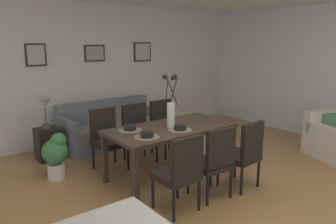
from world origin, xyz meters
name	(u,v)px	position (x,y,z in m)	size (l,w,h in m)	color
ground_plane	(204,201)	(0.00, 0.00, 0.00)	(9.00, 9.00, 0.00)	#A87A47
back_wall_panel	(88,73)	(0.00, 3.25, 1.30)	(9.00, 0.10, 2.60)	silver
side_window_wall	(330,74)	(3.65, 0.40, 1.30)	(0.10, 6.30, 2.60)	white
dining_table	(171,132)	(0.13, 0.83, 0.66)	(1.80, 0.91, 0.74)	#3D2D23
dining_chair_near_left	(180,170)	(-0.40, -0.02, 0.51)	(0.45, 0.45, 0.92)	black
dining_chair_near_right	(107,136)	(-0.44, 1.66, 0.51)	(0.46, 0.46, 0.92)	black
dining_chair_far_left	(214,159)	(0.14, -0.01, 0.51)	(0.47, 0.47, 0.92)	black
dining_chair_far_right	(138,130)	(0.10, 1.66, 0.51)	(0.46, 0.46, 0.92)	black
dining_chair_mid_left	(244,152)	(0.65, -0.05, 0.51)	(0.47, 0.47, 0.92)	black
dining_chair_mid_right	(165,124)	(0.66, 1.68, 0.51)	(0.44, 0.44, 0.92)	black
centerpiece_vase	(171,107)	(0.13, 0.83, 1.02)	(0.21, 0.23, 0.73)	white
placemat_near_left	(147,137)	(-0.41, 0.63, 0.74)	(0.32, 0.32, 0.01)	#7F705B
bowl_near_left	(147,134)	(-0.41, 0.63, 0.78)	(0.17, 0.17, 0.07)	black
placemat_near_right	(130,130)	(-0.41, 1.03, 0.74)	(0.32, 0.32, 0.01)	#7F705B
bowl_near_right	(130,127)	(-0.41, 1.03, 0.78)	(0.17, 0.17, 0.07)	black
placemat_far_left	(180,130)	(0.13, 0.63, 0.74)	(0.32, 0.32, 0.01)	#7F705B
bowl_far_left	(180,127)	(0.13, 0.63, 0.78)	(0.17, 0.17, 0.07)	black
sofa	(112,129)	(0.18, 2.70, 0.28)	(1.86, 0.84, 0.80)	slate
side_table	(48,144)	(-1.05, 2.61, 0.26)	(0.36, 0.36, 0.52)	black
table_lamp	(45,106)	(-1.05, 2.61, 0.89)	(0.22, 0.22, 0.51)	#4C4C51
armchair	(336,140)	(2.83, -0.21, 0.29)	(1.02, 1.02, 0.75)	beige
framed_picture_left	(36,55)	(-0.95, 3.18, 1.68)	(0.34, 0.03, 0.38)	black
framed_picture_center	(95,53)	(0.13, 3.18, 1.68)	(0.41, 0.03, 0.31)	black
framed_picture_right	(143,52)	(1.21, 3.18, 1.68)	(0.41, 0.03, 0.39)	black
potted_plant	(56,153)	(-1.20, 1.76, 0.37)	(0.36, 0.36, 0.67)	silver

